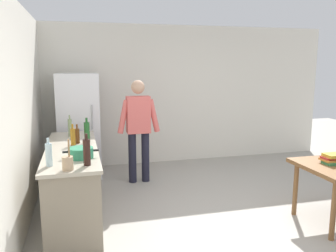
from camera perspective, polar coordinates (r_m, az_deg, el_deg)
name	(u,v)px	position (r m, az deg, el deg)	size (l,w,h in m)	color
ground_plane	(240,223)	(4.58, 11.78, -15.33)	(14.00, 14.00, 0.00)	#9E998E
wall_back	(175,95)	(6.97, 1.18, 5.19)	(6.40, 0.12, 2.70)	silver
wall_left	(9,122)	(3.99, -24.67, 0.55)	(0.12, 5.60, 2.70)	silver
kitchen_counter	(73,181)	(4.73, -15.35, -8.72)	(0.64, 2.20, 0.90)	gray
refrigerator	(79,126)	(6.17, -14.48, 0.01)	(0.70, 0.67, 1.80)	white
person	(138,124)	(5.69, -4.88, 0.26)	(0.70, 0.22, 1.70)	#1E1E2D
cooking_pot	(81,153)	(4.06, -14.17, -4.30)	(0.40, 0.28, 0.12)	#2D845B
utensil_jar	(68,163)	(3.63, -16.18, -5.80)	(0.11, 0.11, 0.32)	tan
bottle_water_clear	(49,154)	(3.82, -19.04, -4.44)	(0.07, 0.07, 0.30)	silver
bottle_beer_brown	(77,136)	(4.81, -14.71, -1.54)	(0.06, 0.06, 0.26)	#5B3314
bottle_oil_amber	(73,136)	(4.72, -15.39, -1.66)	(0.06, 0.06, 0.28)	#996619
bottle_wine_dark	(87,152)	(3.74, -13.23, -4.16)	(0.08, 0.08, 0.34)	black
bottle_vinegar_tall	(70,128)	(5.28, -15.83, -0.24)	(0.06, 0.06, 0.32)	gray
bottle_wine_green	(87,132)	(4.82, -13.20, -0.97)	(0.08, 0.08, 0.34)	#1E5123
book_stack	(333,159)	(4.71, 25.57, -4.90)	(0.27, 0.20, 0.12)	#387A47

